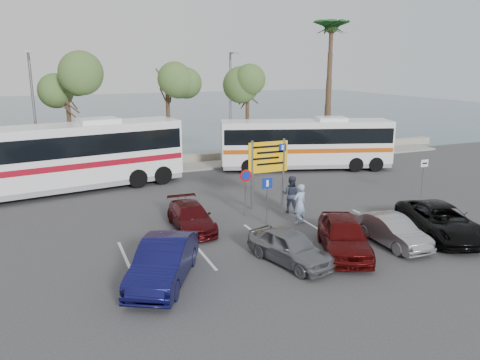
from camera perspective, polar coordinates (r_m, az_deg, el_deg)
name	(u,v)px	position (r m, az deg, el deg)	size (l,w,h in m)	color
ground	(278,229)	(21.59, 4.66, -5.97)	(120.00, 120.00, 0.00)	#343437
kerb_strip	(190,167)	(34.14, -6.07, 1.59)	(44.00, 2.40, 0.15)	gray
seawall	(183,159)	(35.97, -6.99, 2.57)	(48.00, 0.80, 0.60)	gray
sea	(108,111)	(78.92, -15.75, 8.11)	(140.00, 140.00, 0.00)	#405C67
tree_left	(66,86)	(32.07, -20.43, 10.72)	(3.20, 3.20, 7.20)	#382619
tree_mid	(167,74)	(32.97, -8.93, 12.60)	(3.20, 3.20, 8.00)	#382619
tree_right	(247,81)	(34.90, 0.92, 12.03)	(3.20, 3.20, 7.40)	#382619
palm_tree	(331,30)	(38.29, 11.08, 17.50)	(4.80, 4.80, 11.20)	#382619
street_lamp_left	(34,110)	(31.66, -23.81, 7.82)	(0.45, 1.15, 8.01)	slate
street_lamp_right	(231,103)	(33.98, -1.12, 9.33)	(0.45, 1.15, 8.01)	slate
direction_sign	(268,162)	(24.11, 3.45, 2.18)	(2.20, 0.12, 3.60)	slate
sign_no_stop	(246,185)	(22.94, 0.70, -0.60)	(0.60, 0.08, 2.35)	slate
sign_parking	(267,194)	(21.72, 3.32, -1.75)	(0.50, 0.07, 2.25)	slate
sign_taxi	(423,173)	(27.97, 21.45, 0.76)	(0.50, 0.07, 2.20)	slate
lane_markings	(265,240)	(20.27, 3.07, -7.28)	(12.02, 4.20, 0.01)	silver
coach_bus_left	(66,159)	(29.03, -20.45, 2.38)	(13.82, 5.17, 4.22)	white
coach_bus_right	(306,145)	(33.60, 7.99, 4.20)	(12.14, 6.09, 3.72)	white
car_silver_a	(290,247)	(17.91, 6.17, -8.09)	(1.52, 3.78, 1.29)	slate
car_blue	(164,262)	(16.51, -9.30, -9.78)	(1.58, 4.53, 1.49)	#0D0E40
car_maroon	(191,217)	(21.42, -5.98, -4.51)	(1.64, 4.04, 1.17)	#450B0E
car_red	(344,235)	(19.08, 12.56, -6.61)	(1.77, 4.40, 1.50)	#4F0B0B
suv_black	(441,221)	(22.24, 23.25, -4.60)	(2.31, 5.01, 1.39)	black
car_silver_b	(392,231)	(20.54, 18.08, -5.89)	(1.29, 3.70, 1.22)	gray
pedestrian_near	(300,204)	(22.12, 7.30, -2.92)	(0.70, 0.46, 1.92)	#89A0C7
pedestrian_far	(291,194)	(23.72, 6.25, -1.74)	(0.93, 0.72, 1.91)	#31374A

